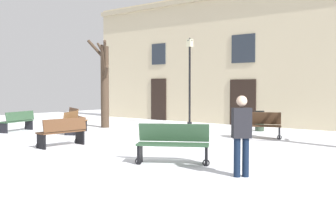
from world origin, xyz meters
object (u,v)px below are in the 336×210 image
Objects in this scene: bench_far_corner at (62,132)px; streetlamp at (190,73)px; tree_left_of_center at (104,82)px; bench_facing_shops at (18,121)px; bench_near_center_tree at (75,122)px; bench_by_litter_bin at (173,143)px; bench_near_lamp at (76,116)px; litter_bin at (260,121)px; bench_back_to_back_right at (257,125)px; person_crossing_plaza at (242,132)px.

streetlamp is at bearing -171.65° from bench_far_corner.
streetlamp reaches higher than bench_far_corner.
tree_left_of_center reaches higher than bench_facing_shops.
bench_near_center_tree is at bearing -110.18° from streetlamp.
streetlamp reaches higher than bench_by_litter_bin.
bench_near_lamp reaches higher than bench_facing_shops.
litter_bin is 0.49× the size of bench_back_to_back_right.
bench_facing_shops is at bearing -140.53° from litter_bin.
streetlamp reaches higher than bench_facing_shops.
person_crossing_plaza is (11.46, -4.91, 0.48)m from bench_near_lamp.
bench_by_litter_bin is (5.11, -7.89, -2.05)m from streetlamp.
tree_left_of_center is at bearing -142.08° from bench_far_corner.
bench_facing_shops is 1.07× the size of bench_far_corner.
bench_near_center_tree is 3.15m from bench_near_lamp.
bench_by_litter_bin is (1.56, -8.00, 0.06)m from litter_bin.
bench_far_corner is at bearing -109.54° from litter_bin.
tree_left_of_center reaches higher than litter_bin.
person_crossing_plaza reaches higher than bench_facing_shops.
tree_left_of_center is 4.02m from streetlamp.
litter_bin is 0.51× the size of bench_facing_shops.
bench_back_to_back_right reaches higher than litter_bin.
tree_left_of_center is 2.91m from bench_near_center_tree.
streetlamp is 2.57× the size of bench_near_center_tree.
bench_back_to_back_right is 1.11× the size of bench_far_corner.
bench_back_to_back_right is 7.16m from bench_near_center_tree.
bench_near_center_tree is 0.97× the size of bench_facing_shops.
bench_far_corner is (-2.83, -7.96, 0.03)m from litter_bin.
bench_near_center_tree is at bearing -135.58° from litter_bin.
litter_bin is (6.22, 3.09, -1.67)m from tree_left_of_center.
bench_far_corner is at bearing 148.62° from bench_by_litter_bin.
bench_near_center_tree is 0.92× the size of bench_near_lamp.
bench_by_litter_bin is at bearing -57.08° from streetlamp.
litter_bin is at bearing 69.62° from person_crossing_plaza.
litter_bin is 2.46m from bench_back_to_back_right.
bench_back_to_back_right is (7.19, 0.82, -1.62)m from tree_left_of_center.
streetlamp is 10.93m from person_crossing_plaza.
bench_far_corner is (2.65, -2.59, -0.00)m from bench_near_center_tree.
bench_by_litter_bin is (4.38, -0.04, 0.04)m from bench_far_corner.
tree_left_of_center is 4.11m from bench_facing_shops.
bench_by_litter_bin reaches higher than bench_facing_shops.
bench_near_lamp is 12.47m from person_crossing_plaza.
person_crossing_plaza is (9.03, -2.90, 0.47)m from bench_near_center_tree.
litter_bin is 8.45m from bench_far_corner.
person_crossing_plaza is at bearing -177.74° from bench_near_lamp.
litter_bin is 0.49× the size of bench_by_litter_bin.
bench_far_corner is (-3.80, -5.70, -0.03)m from bench_back_to_back_right.
streetlamp is 4.13m from litter_bin.
bench_far_corner is 0.93× the size of person_crossing_plaza.
bench_facing_shops is 0.94× the size of bench_near_lamp.
person_crossing_plaza reaches higher than bench_by_litter_bin.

